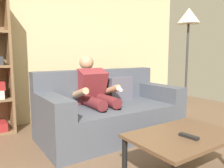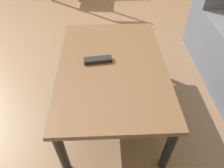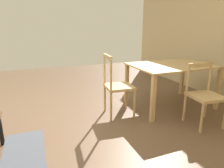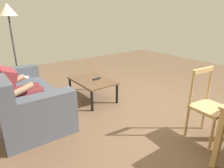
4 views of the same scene
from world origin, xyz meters
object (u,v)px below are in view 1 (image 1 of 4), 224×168
person_lounging (96,94)px  coffee_table (183,139)px  couch (110,111)px  tv_remote (189,136)px  floor_lamp (188,27)px

person_lounging → coffee_table: bearing=-86.1°
couch → coffee_table: (-0.09, -1.34, 0.04)m
person_lounging → tv_remote: (0.06, -1.50, -0.16)m
person_lounging → floor_lamp: (1.50, -0.34, 0.98)m
couch → floor_lamp: (1.31, -0.27, 1.24)m
coffee_table → tv_remote: bearing=-111.4°
person_lounging → coffee_table: person_lounging is taller
couch → tv_remote: (-0.12, -1.43, 0.10)m
couch → tv_remote: bearing=-94.8°
floor_lamp → person_lounging: bearing=167.0°
coffee_table → floor_lamp: floor_lamp is taller
couch → floor_lamp: size_ratio=1.06×
couch → floor_lamp: bearing=-11.5°
person_lounging → floor_lamp: size_ratio=0.60×
tv_remote → coffee_table: bearing=61.9°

